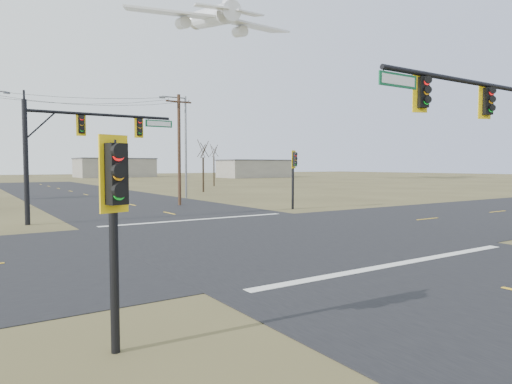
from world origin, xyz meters
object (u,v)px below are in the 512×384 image
at_px(pedestal_signal_ne, 294,166).
at_px(bare_tree_c, 203,149).
at_px(mast_arm_far, 82,136).
at_px(mast_arm_near, 491,120).
at_px(utility_pole_near, 179,148).
at_px(streetlight_a, 184,141).
at_px(bare_tree_d, 214,150).
at_px(pedestal_signal_sw, 115,192).

xyz_separation_m(pedestal_signal_ne, bare_tree_c, (4.39, 23.67, 2.13)).
bearing_deg(mast_arm_far, mast_arm_near, -37.04).
height_order(mast_arm_near, utility_pole_near, utility_pole_near).
relative_size(pedestal_signal_ne, streetlight_a, 0.44).
distance_m(mast_arm_far, streetlight_a, 19.21).
distance_m(pedestal_signal_ne, bare_tree_d, 39.04).
height_order(mast_arm_far, bare_tree_c, mast_arm_far).
height_order(utility_pole_near, bare_tree_c, utility_pole_near).
relative_size(mast_arm_near, bare_tree_c, 1.50).
bearing_deg(bare_tree_c, mast_arm_far, -130.72).
xyz_separation_m(pedestal_signal_sw, utility_pole_near, (13.25, 27.08, 1.87)).
relative_size(mast_arm_far, bare_tree_d, 1.25).
xyz_separation_m(utility_pole_near, bare_tree_d, (18.76, 28.89, 0.92)).
bearing_deg(bare_tree_c, streetlight_a, -127.38).
bearing_deg(bare_tree_c, bare_tree_d, 56.87).
bearing_deg(mast_arm_near, bare_tree_d, 94.98).
relative_size(pedestal_signal_sw, utility_pole_near, 0.43).
distance_m(streetlight_a, bare_tree_d, 26.22).
bearing_deg(utility_pole_near, bare_tree_c, 57.10).
bearing_deg(mast_arm_far, pedestal_signal_sw, -80.37).
relative_size(mast_arm_near, mast_arm_far, 1.17).
bearing_deg(streetlight_a, utility_pole_near, -100.95).
distance_m(mast_arm_near, bare_tree_d, 56.35).
bearing_deg(streetlight_a, pedestal_signal_sw, -100.10).
distance_m(pedestal_signal_ne, streetlight_a, 15.58).
xyz_separation_m(mast_arm_far, bare_tree_d, (27.97, 35.66, 0.64)).
bearing_deg(bare_tree_c, pedestal_signal_ne, -100.50).
bearing_deg(mast_arm_near, mast_arm_far, 144.16).
distance_m(utility_pole_near, streetlight_a, 8.34).
bearing_deg(bare_tree_d, pedestal_signal_sw, -119.77).
distance_m(pedestal_signal_ne, pedestal_signal_sw, 27.08).
distance_m(mast_arm_near, mast_arm_far, 21.48).
relative_size(pedestal_signal_ne, pedestal_signal_sw, 1.15).
distance_m(bare_tree_c, bare_tree_d, 15.63).
bearing_deg(mast_arm_near, bare_tree_c, 100.95).
relative_size(mast_arm_far, streetlight_a, 0.86).
height_order(pedestal_signal_sw, bare_tree_d, bare_tree_d).
bearing_deg(pedestal_signal_ne, bare_tree_c, 56.31).
bearing_deg(streetlight_a, mast_arm_near, -76.60).
height_order(mast_arm_far, pedestal_signal_ne, mast_arm_far).
bearing_deg(utility_pole_near, mast_arm_far, -143.67).
bearing_deg(pedestal_signal_sw, bare_tree_d, 43.93).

